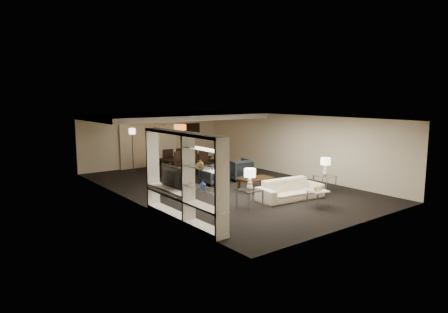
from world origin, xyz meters
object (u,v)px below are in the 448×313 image
Objects in this scene: chair_nl at (182,165)px; chair_nr at (207,162)px; pendant_light at (180,127)px; television at (168,177)px; table_lamp_left at (250,179)px; side_table_left at (250,199)px; sofa at (290,189)px; coffee_table at (256,184)px; armchair_right at (239,170)px; marble_table at (318,199)px; dining_table at (186,166)px; table_lamp_right at (325,167)px; vase_blue at (203,184)px; side_table_right at (325,184)px; chair_fl at (166,161)px; floor_speaker at (176,182)px; chair_nm at (195,164)px; floor_lamp at (133,150)px; armchair_left at (214,173)px; chair_fr at (190,159)px; vase_amber at (200,163)px; chair_fm at (178,160)px.

chair_nl is 1.00× the size of chair_nr.
television is at bearing -124.11° from pendant_light.
table_lamp_left reaches higher than chair_nl.
television reaches higher than side_table_left.
sofa reaches higher than coffee_table.
armchair_right reaches higher than marble_table.
armchair_right is 2.42m from dining_table.
vase_blue reaches higher than table_lamp_right.
armchair_right is at bearing 108.43° from side_table_right.
chair_nr and chair_fl have the same top height.
side_table_left is 2.73m from floor_speaker.
floor_speaker is at bearing -121.81° from chair_nl.
pendant_light is 6.72m from side_table_right.
chair_nm is 0.56× the size of floor_lamp.
table_lamp_right is at bearing 0.00° from side_table_left.
armchair_left is at bearing -98.73° from chair_nm.
dining_table is at bearing 111.40° from table_lamp_right.
marble_table is 6.59m from dining_table.
armchair_right is at bearing 94.38° from chair_fr.
table_lamp_left is 6.41m from chair_fr.
floor_speaker is (-3.25, -0.75, 0.08)m from armchair_right.
table_lamp_right is 0.59× the size of television.
pendant_light is at bearing 62.36° from vase_amber.
floor_lamp reaches higher than chair_fr.
floor_speaker is at bearing -133.22° from dining_table.
floor_lamp reaches higher than table_lamp_left.
chair_nl is (-1.05, 4.83, 0.21)m from sofa.
table_lamp_left is at bearing -88.01° from floor_lamp.
vase_blue is at bearing -160.37° from table_lamp_left.
marble_table is 4.15m from vase_amber.
dining_table is 1.92× the size of chair_fr.
armchair_left is at bearing -71.57° from floor_lamp.
side_table_left is (-1.70, -1.60, 0.06)m from coffee_table.
table_lamp_left is (-2.30, -3.30, 0.46)m from armchair_right.
chair_nr is (0.43, -1.38, -1.39)m from pendant_light.
side_table_right is at bearing -43.26° from coffee_table.
table_lamp_left is at bearing 147.09° from marble_table.
floor_lamp is (-0.91, 2.54, 0.41)m from chair_nl.
floor_speaker reaches higher than side_table_left.
chair_nr is at bearing 3.32° from chair_nl.
chair_fl is (-1.65, 2.83, 0.13)m from armchair_right.
vase_amber reaches higher than armchair_left.
chair_nl is at bearing 107.96° from coffee_table.
armchair_right is 0.84× the size of chair_nr.
side_table_left is at bearing 147.09° from marble_table.
chair_nm reaches higher than side_table_left.
pendant_light is 7.79m from vase_amber.
armchair_left is 0.84× the size of chair_fm.
television is at bearing 51.74° from chair_fm.
armchair_left is at bearing -53.86° from television.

